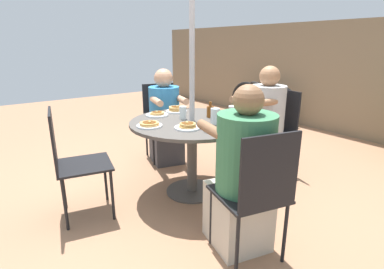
{
  "coord_description": "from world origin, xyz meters",
  "views": [
    {
      "loc": [
        2.13,
        -1.58,
        1.4
      ],
      "look_at": [
        0.0,
        0.0,
        0.58
      ],
      "focal_mm": 28.0,
      "sensor_mm": 36.0,
      "label": 1
    }
  ],
  "objects_px": {
    "patio_chair_east": "(276,126)",
    "bicycle": "(262,102)",
    "coffee_cup": "(233,111)",
    "patio_table": "(192,133)",
    "diner_south": "(165,121)",
    "drinking_glass_b": "(183,113)",
    "pancake_plate_c": "(188,126)",
    "syrup_bottle": "(210,111)",
    "patio_chair_west": "(71,158)",
    "pancake_plate_d": "(149,125)",
    "diner_east": "(264,127)",
    "pancake_plate_a": "(157,114)",
    "drinking_glass_a": "(215,116)",
    "diner_north": "(242,178)",
    "pancake_plate_b": "(176,110)",
    "patio_chair_south": "(161,116)",
    "patio_chair_north": "(257,190)"
  },
  "relations": [
    {
      "from": "syrup_bottle",
      "to": "bicycle",
      "type": "xyz_separation_m",
      "value": [
        -1.5,
        2.53,
        -0.42
      ]
    },
    {
      "from": "patio_chair_west",
      "to": "patio_table",
      "type": "bearing_deg",
      "value": 90.0
    },
    {
      "from": "patio_chair_north",
      "to": "pancake_plate_b",
      "type": "bearing_deg",
      "value": 90.2
    },
    {
      "from": "patio_chair_east",
      "to": "pancake_plate_c",
      "type": "relative_size",
      "value": 4.18
    },
    {
      "from": "syrup_bottle",
      "to": "drinking_glass_a",
      "type": "xyz_separation_m",
      "value": [
        0.22,
        -0.13,
        0.01
      ]
    },
    {
      "from": "syrup_bottle",
      "to": "drinking_glass_b",
      "type": "relative_size",
      "value": 1.26
    },
    {
      "from": "diner_east",
      "to": "diner_south",
      "type": "distance_m",
      "value": 1.16
    },
    {
      "from": "patio_table",
      "to": "patio_chair_north",
      "type": "bearing_deg",
      "value": -14.05
    },
    {
      "from": "pancake_plate_b",
      "to": "pancake_plate_c",
      "type": "distance_m",
      "value": 0.65
    },
    {
      "from": "syrup_bottle",
      "to": "drinking_glass_b",
      "type": "height_order",
      "value": "syrup_bottle"
    },
    {
      "from": "bicycle",
      "to": "diner_east",
      "type": "bearing_deg",
      "value": -55.24
    },
    {
      "from": "drinking_glass_b",
      "to": "patio_table",
      "type": "bearing_deg",
      "value": 14.03
    },
    {
      "from": "patio_table",
      "to": "diner_north",
      "type": "xyz_separation_m",
      "value": [
        0.85,
        -0.21,
        -0.07
      ]
    },
    {
      "from": "patio_chair_south",
      "to": "patio_chair_west",
      "type": "bearing_deg",
      "value": 46.44
    },
    {
      "from": "patio_chair_east",
      "to": "patio_chair_south",
      "type": "xyz_separation_m",
      "value": [
        -1.16,
        -0.77,
        0.0
      ]
    },
    {
      "from": "pancake_plate_d",
      "to": "drinking_glass_b",
      "type": "distance_m",
      "value": 0.39
    },
    {
      "from": "patio_table",
      "to": "diner_south",
      "type": "height_order",
      "value": "diner_south"
    },
    {
      "from": "pancake_plate_d",
      "to": "drinking_glass_b",
      "type": "relative_size",
      "value": 1.83
    },
    {
      "from": "patio_chair_west",
      "to": "pancake_plate_a",
      "type": "xyz_separation_m",
      "value": [
        -0.15,
        0.88,
        0.21
      ]
    },
    {
      "from": "diner_east",
      "to": "bicycle",
      "type": "bearing_deg",
      "value": -41.29
    },
    {
      "from": "patio_chair_east",
      "to": "bicycle",
      "type": "xyz_separation_m",
      "value": [
        -1.66,
        1.71,
        -0.17
      ]
    },
    {
      "from": "drinking_glass_a",
      "to": "bicycle",
      "type": "relative_size",
      "value": 0.1
    },
    {
      "from": "diner_east",
      "to": "drinking_glass_a",
      "type": "height_order",
      "value": "diner_east"
    },
    {
      "from": "patio_chair_east",
      "to": "diner_south",
      "type": "relative_size",
      "value": 0.82
    },
    {
      "from": "coffee_cup",
      "to": "bicycle",
      "type": "distance_m",
      "value": 2.88
    },
    {
      "from": "diner_north",
      "to": "patio_chair_west",
      "type": "distance_m",
      "value": 1.35
    },
    {
      "from": "patio_table",
      "to": "patio_chair_west",
      "type": "distance_m",
      "value": 1.06
    },
    {
      "from": "patio_chair_north",
      "to": "coffee_cup",
      "type": "bearing_deg",
      "value": 68.18
    },
    {
      "from": "patio_table",
      "to": "pancake_plate_b",
      "type": "distance_m",
      "value": 0.44
    },
    {
      "from": "pancake_plate_b",
      "to": "pancake_plate_c",
      "type": "xyz_separation_m",
      "value": [
        0.58,
        -0.28,
        -0.0
      ]
    },
    {
      "from": "pancake_plate_b",
      "to": "pancake_plate_d",
      "type": "bearing_deg",
      "value": -55.78
    },
    {
      "from": "patio_table",
      "to": "drinking_glass_b",
      "type": "xyz_separation_m",
      "value": [
        -0.11,
        -0.03,
        0.18
      ]
    },
    {
      "from": "patio_chair_west",
      "to": "patio_chair_east",
      "type": "bearing_deg",
      "value": 92.26
    },
    {
      "from": "patio_chair_west",
      "to": "pancake_plate_d",
      "type": "distance_m",
      "value": 0.68
    },
    {
      "from": "diner_north",
      "to": "patio_chair_west",
      "type": "height_order",
      "value": "diner_north"
    },
    {
      "from": "diner_north",
      "to": "drinking_glass_b",
      "type": "height_order",
      "value": "diner_north"
    },
    {
      "from": "bicycle",
      "to": "pancake_plate_b",
      "type": "bearing_deg",
      "value": -73.44
    },
    {
      "from": "pancake_plate_c",
      "to": "drinking_glass_b",
      "type": "distance_m",
      "value": 0.33
    },
    {
      "from": "patio_chair_north",
      "to": "patio_chair_west",
      "type": "distance_m",
      "value": 1.47
    },
    {
      "from": "pancake_plate_c",
      "to": "syrup_bottle",
      "type": "distance_m",
      "value": 0.45
    },
    {
      "from": "pancake_plate_a",
      "to": "pancake_plate_c",
      "type": "height_order",
      "value": "pancake_plate_c"
    },
    {
      "from": "patio_chair_south",
      "to": "diner_south",
      "type": "bearing_deg",
      "value": 90.0
    },
    {
      "from": "syrup_bottle",
      "to": "bicycle",
      "type": "height_order",
      "value": "syrup_bottle"
    },
    {
      "from": "pancake_plate_c",
      "to": "syrup_bottle",
      "type": "bearing_deg",
      "value": 115.52
    },
    {
      "from": "patio_table",
      "to": "pancake_plate_d",
      "type": "relative_size",
      "value": 5.19
    },
    {
      "from": "pancake_plate_d",
      "to": "syrup_bottle",
      "type": "distance_m",
      "value": 0.64
    },
    {
      "from": "patio_chair_north",
      "to": "pancake_plate_a",
      "type": "bearing_deg",
      "value": 99.78
    },
    {
      "from": "pancake_plate_b",
      "to": "drinking_glass_b",
      "type": "bearing_deg",
      "value": -22.54
    },
    {
      "from": "patio_table",
      "to": "patio_chair_east",
      "type": "bearing_deg",
      "value": 82.21
    },
    {
      "from": "pancake_plate_a",
      "to": "syrup_bottle",
      "type": "relative_size",
      "value": 1.46
    }
  ]
}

